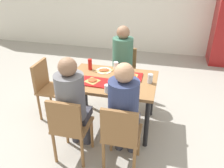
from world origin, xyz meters
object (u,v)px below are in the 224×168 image
Objects in this scene: tray_red_far at (129,76)px; chair_left_end at (48,85)px; chair_far_side at (124,70)px; plastic_cup_a at (116,65)px; person_in_brown_jacket at (124,107)px; chair_near_right at (121,134)px; pizza_slice_c at (104,70)px; paper_plate_center at (104,71)px; tray_red_near at (94,82)px; pizza_slice_a at (92,80)px; plastic_cup_b at (107,89)px; person_in_red at (72,100)px; pizza_slice_b at (131,75)px; chair_near_left at (69,125)px; main_table at (112,85)px; soda_can at (150,79)px; person_far_side at (122,59)px; condiment_bottle at (90,64)px; paper_plate_near_edge at (121,89)px; foil_bundle at (76,73)px.

chair_left_end is at bearing -173.99° from tray_red_far.
plastic_cup_a is at bearing -93.78° from chair_far_side.
person_in_brown_jacket is at bearing -27.40° from chair_left_end.
chair_near_right is 1.14m from pizza_slice_c.
chair_near_right is 1.15m from paper_plate_center.
tray_red_near is 1.64× the size of paper_plate_center.
pizza_slice_a is (-0.52, 0.66, 0.24)m from chair_near_right.
plastic_cup_b is (-0.26, 0.31, 0.02)m from person_in_brown_jacket.
person_in_red reaches higher than chair_left_end.
person_in_brown_jacket reaches higher than pizza_slice_c.
plastic_cup_a is (-0.26, 0.22, 0.03)m from pizza_slice_b.
pizza_slice_a is at bearing 128.49° from chair_near_right.
chair_left_end is at bearing 147.82° from chair_near_right.
plastic_cup_b is (-0.26, 0.45, 0.27)m from chair_near_right.
chair_near_left is 3.43× the size of pizza_slice_b.
soda_can is at bearing 2.37° from main_table.
main_table is at bearing 31.31° from pizza_slice_a.
person_far_side reaches higher than chair_near_right.
tray_red_far is 0.33m from plastic_cup_a.
chair_far_side is at bearing 79.54° from chair_near_left.
person_in_brown_jacket is 1.00× the size of person_far_side.
tray_red_near is 0.03m from pizza_slice_a.
paper_plate_center is 0.61m from plastic_cup_b.
chair_near_left is (-0.29, -0.80, -0.12)m from main_table.
person_in_red is (0.68, -0.66, 0.25)m from chair_left_end.
plastic_cup_b is at bearing -54.55° from condiment_bottle.
pizza_slice_b is (1.21, 0.14, 0.24)m from chair_left_end.
paper_plate_near_edge is 0.87× the size of pizza_slice_b.
tray_red_far is at bearing 31.04° from main_table.
tray_red_far is 0.03m from pizza_slice_b.
pizza_slice_b is at bearing 80.96° from paper_plate_near_edge.
person_far_side is at bearing 34.03° from chair_left_end.
chair_near_right is 0.96m from pizza_slice_b.
person_in_red reaches higher than tray_red_near.
paper_plate_near_edge is at bearing -78.70° from person_far_side.
chair_near_right is 5.40× the size of condiment_bottle.
person_in_brown_jacket is 5.79× the size of paper_plate_center.
chair_near_left is at bearing -100.46° from chair_far_side.
main_table is 4.67× the size of pizza_slice_b.
condiment_bottle reaches higher than plastic_cup_b.
chair_near_right is (0.59, 0.00, 0.00)m from chair_near_left.
plastic_cup_b is 0.60m from soda_can.
tray_red_far is (0.21, 0.12, 0.10)m from main_table.
pizza_slice_b is (0.03, 0.01, 0.02)m from tray_red_far.
soda_can is 1.00m from foil_bundle.
person_far_side is 0.90m from paper_plate_near_edge.
chair_far_side is at bearing 77.66° from tray_red_near.
main_table is 3.27× the size of tray_red_far.
pizza_slice_b is at bearing 93.68° from chair_near_right.
condiment_bottle is at bearing 140.89° from paper_plate_near_edge.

